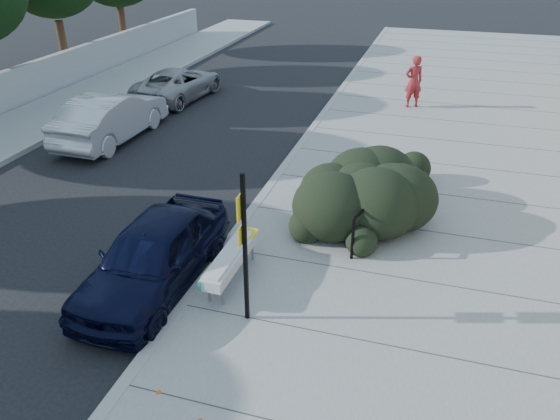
% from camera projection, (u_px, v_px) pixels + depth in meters
% --- Properties ---
extents(ground, '(120.00, 120.00, 0.00)m').
position_uv_depth(ground, '(182.00, 311.00, 9.96)').
color(ground, black).
rests_on(ground, ground).
extents(sidewalk_near, '(11.20, 50.00, 0.15)m').
position_uv_depth(sidewalk_near, '(495.00, 222.00, 12.71)').
color(sidewalk_near, gray).
rests_on(sidewalk_near, ground).
extents(curb_near, '(0.22, 50.00, 0.17)m').
position_uv_depth(curb_near, '(267.00, 191.00, 14.14)').
color(curb_near, '#9E9E99').
rests_on(curb_near, ground).
extents(curb_far, '(0.22, 50.00, 0.17)m').
position_uv_depth(curb_far, '(11.00, 157.00, 16.18)').
color(curb_far, '#9E9E99').
rests_on(curb_far, ground).
extents(bench, '(0.46, 2.03, 0.61)m').
position_uv_depth(bench, '(231.00, 258.00, 10.35)').
color(bench, gray).
rests_on(bench, sidewalk_near).
extents(bike_rack, '(0.21, 0.65, 0.97)m').
position_uv_depth(bike_rack, '(359.00, 228.00, 11.19)').
color(bike_rack, black).
rests_on(bike_rack, sidewalk_near).
extents(sign_post, '(0.10, 0.32, 2.77)m').
position_uv_depth(sign_post, '(244.00, 241.00, 8.83)').
color(sign_post, black).
rests_on(sign_post, sidewalk_near).
extents(hedge, '(2.31, 4.52, 1.68)m').
position_uv_depth(hedge, '(369.00, 174.00, 12.89)').
color(hedge, black).
rests_on(hedge, sidewalk_near).
extents(sedan_navy, '(1.74, 4.17, 1.41)m').
position_uv_depth(sedan_navy, '(154.00, 255.00, 10.31)').
color(sedan_navy, black).
rests_on(sedan_navy, ground).
extents(wagon_silver, '(1.67, 4.61, 1.51)m').
position_uv_depth(wagon_silver, '(111.00, 117.00, 17.37)').
color(wagon_silver, silver).
rests_on(wagon_silver, ground).
extents(suv_silver, '(2.42, 4.55, 1.22)m').
position_uv_depth(suv_silver, '(178.00, 83.00, 21.46)').
color(suv_silver, '#97999C').
rests_on(suv_silver, ground).
extents(pedestrian, '(0.82, 0.72, 1.88)m').
position_uv_depth(pedestrian, '(414.00, 82.00, 19.88)').
color(pedestrian, maroon).
rests_on(pedestrian, sidewalk_near).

